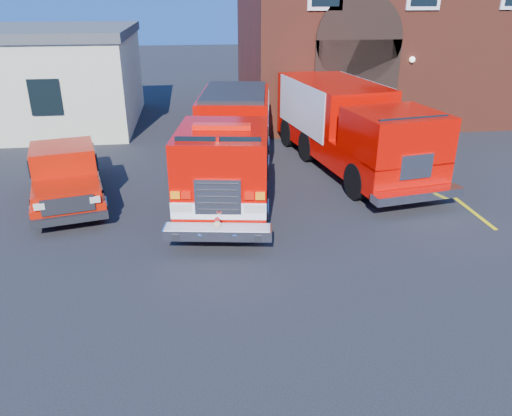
{
  "coord_description": "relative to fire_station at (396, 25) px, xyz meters",
  "views": [
    {
      "loc": [
        -1.3,
        -11.45,
        5.81
      ],
      "look_at": [
        0.0,
        -1.2,
        1.3
      ],
      "focal_mm": 35.0,
      "sensor_mm": 36.0,
      "label": 1
    }
  ],
  "objects": [
    {
      "name": "fire_engine",
      "position": [
        -9.18,
        -10.39,
        -2.84
      ],
      "size": [
        3.76,
        9.09,
        2.72
      ],
      "color": "black",
      "rests_on": "ground"
    },
    {
      "name": "parking_stripe_mid",
      "position": [
        -2.49,
        -9.98,
        -4.25
      ],
      "size": [
        0.12,
        3.0,
        0.01
      ],
      "primitive_type": "cube",
      "color": "yellow",
      "rests_on": "ground"
    },
    {
      "name": "parking_stripe_near",
      "position": [
        -2.49,
        -12.98,
        -4.25
      ],
      "size": [
        0.12,
        3.0,
        0.01
      ],
      "primitive_type": "cube",
      "color": "yellow",
      "rests_on": "ground"
    },
    {
      "name": "ground",
      "position": [
        -8.99,
        -13.98,
        -4.25
      ],
      "size": [
        100.0,
        100.0,
        0.0
      ],
      "primitive_type": "plane",
      "color": "black",
      "rests_on": "ground"
    },
    {
      "name": "parking_stripe_far",
      "position": [
        -2.49,
        -6.98,
        -4.25
      ],
      "size": [
        0.12,
        3.0,
        0.01
      ],
      "primitive_type": "cube",
      "color": "yellow",
      "rests_on": "ground"
    },
    {
      "name": "side_building",
      "position": [
        -17.99,
        -0.99,
        -2.05
      ],
      "size": [
        10.2,
        8.2,
        4.35
      ],
      "color": "beige",
      "rests_on": "ground"
    },
    {
      "name": "pickup_truck",
      "position": [
        -14.16,
        -10.77,
        -3.43
      ],
      "size": [
        3.04,
        5.57,
        1.73
      ],
      "color": "black",
      "rests_on": "ground"
    },
    {
      "name": "secondary_truck",
      "position": [
        -4.9,
        -8.84,
        -2.73
      ],
      "size": [
        4.04,
        8.91,
        2.79
      ],
      "color": "black",
      "rests_on": "ground"
    },
    {
      "name": "fire_station",
      "position": [
        0.0,
        0.0,
        0.0
      ],
      "size": [
        15.2,
        10.2,
        8.45
      ],
      "color": "maroon",
      "rests_on": "ground"
    }
  ]
}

